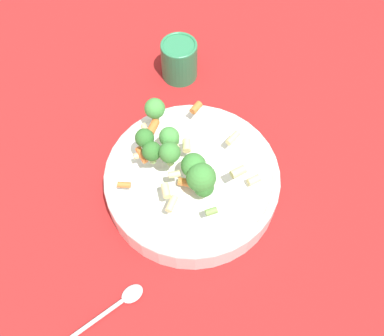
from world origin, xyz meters
TOP-DOWN VIEW (x-y plane):
  - ground_plane at (0.00, 0.00)m, footprint 3.00×3.00m
  - bowl at (0.00, 0.00)m, footprint 0.30×0.30m
  - pasta_salad at (-0.01, -0.02)m, footprint 0.22×0.23m
  - cup at (-0.27, 0.04)m, footprint 0.07×0.07m
  - spoon at (0.18, -0.17)m, footprint 0.09×0.18m

SIDE VIEW (x-z plane):
  - ground_plane at x=0.00m, z-range 0.00..0.00m
  - spoon at x=0.18m, z-range 0.00..0.01m
  - bowl at x=0.00m, z-range 0.00..0.06m
  - cup at x=-0.27m, z-range 0.00..0.09m
  - pasta_salad at x=-0.01m, z-range 0.06..0.14m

